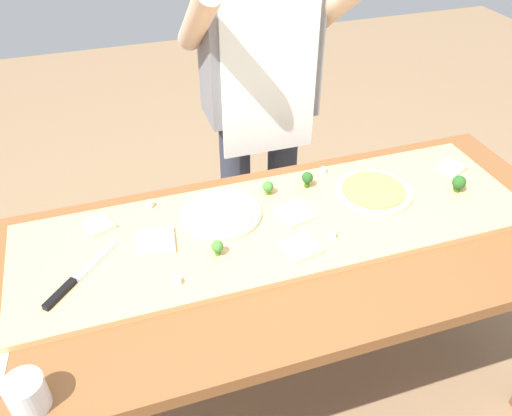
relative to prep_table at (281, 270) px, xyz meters
name	(u,v)px	position (x,y,z in m)	size (l,w,h in m)	color
ground_plane	(276,398)	(0.00, 0.00, -0.69)	(8.00, 8.00, 0.00)	#896B4C
prep_table	(281,270)	(0.00, 0.00, 0.00)	(1.87, 0.78, 0.79)	brown
cutting_board	(278,224)	(0.02, 0.08, 0.11)	(1.56, 0.47, 0.02)	tan
chefs_knife	(72,282)	(-0.59, 0.01, 0.12)	(0.21, 0.22, 0.02)	#B7BABF
pizza_whole_pesto_green	(373,191)	(0.36, 0.13, 0.13)	(0.25, 0.25, 0.02)	beige
pizza_whole_cheese_artichoke	(221,213)	(-0.14, 0.17, 0.13)	(0.25, 0.25, 0.02)	beige
pizza_slice_near_right	(99,225)	(-0.50, 0.23, 0.12)	(0.08, 0.08, 0.01)	beige
pizza_slice_far_right	(300,247)	(0.04, -0.05, 0.12)	(0.09, 0.09, 0.01)	beige
pizza_slice_far_left	(156,242)	(-0.35, 0.10, 0.12)	(0.11, 0.11, 0.01)	beige
pizza_slice_near_left	(296,213)	(0.08, 0.10, 0.12)	(0.10, 0.10, 0.01)	beige
pizza_slice_center	(452,167)	(0.69, 0.17, 0.12)	(0.08, 0.08, 0.01)	beige
broccoli_floret_back_right	(268,187)	(0.04, 0.23, 0.15)	(0.04, 0.04, 0.05)	#487A23
broccoli_floret_back_mid	(459,183)	(0.63, 0.05, 0.15)	(0.04, 0.04, 0.06)	#2C5915
broccoli_floret_back_left	(217,246)	(-0.19, 0.00, 0.15)	(0.03, 0.03, 0.05)	#487A23
broccoli_floret_front_mid	(307,178)	(0.17, 0.23, 0.15)	(0.04, 0.04, 0.06)	#2C5915
cheese_crumble_a	(333,234)	(0.15, -0.03, 0.13)	(0.02, 0.02, 0.02)	white
cheese_crumble_b	(150,204)	(-0.34, 0.28, 0.13)	(0.02, 0.02, 0.02)	silver
cheese_crumble_c	(324,170)	(0.26, 0.29, 0.13)	(0.02, 0.02, 0.02)	silver
cheese_crumble_d	(177,281)	(-0.32, -0.08, 0.13)	(0.02, 0.02, 0.02)	white
flour_cup	(28,395)	(-0.69, -0.31, 0.14)	(0.08, 0.08, 0.08)	white
cook_center	(260,88)	(0.14, 0.61, 0.31)	(0.54, 0.39, 1.67)	#333847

